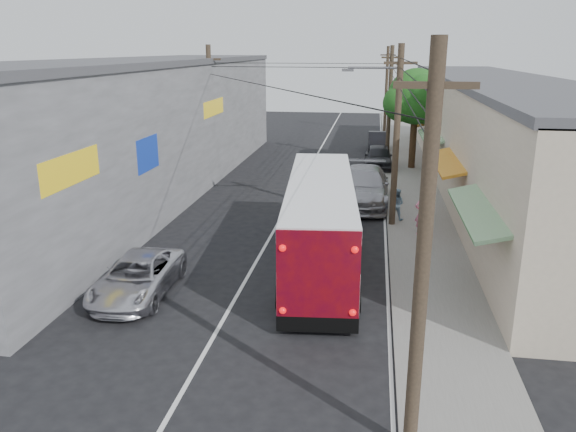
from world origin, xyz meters
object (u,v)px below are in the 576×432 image
object	(u,v)px
parked_car_mid	(379,157)
parked_car_far	(378,142)
pedestrian_near	(423,213)
coach_bus	(320,222)
parked_suv	(363,186)
pedestrian_far	(396,204)
jeepney	(138,277)

from	to	relation	value
parked_car_mid	parked_car_far	bearing A→B (deg)	89.41
parked_car_far	pedestrian_near	distance (m)	21.30
coach_bus	parked_suv	world-z (taller)	coach_bus
coach_bus	parked_car_far	distance (m)	25.14
coach_bus	parked_suv	xyz separation A→B (m)	(1.40, 8.86, -0.74)
parked_car_mid	pedestrian_near	bearing A→B (deg)	-83.36
parked_car_far	pedestrian_far	xyz separation A→B (m)	(0.80, -19.11, 0.13)
jeepney	parked_car_mid	xyz separation A→B (m)	(7.80, 21.80, 0.13)
jeepney	parked_car_mid	bearing A→B (deg)	68.46
parked_suv	parked_car_mid	world-z (taller)	parked_suv
parked_car_far	pedestrian_near	xyz separation A→B (m)	(1.82, -21.22, 0.34)
parked_car_mid	parked_car_far	world-z (taller)	parked_car_mid
pedestrian_far	jeepney	bearing A→B (deg)	67.54
coach_bus	parked_car_mid	bearing A→B (deg)	78.14
parked_suv	parked_car_far	size ratio (longest dim) A/B	1.45
parked_suv	pedestrian_far	bearing A→B (deg)	-60.58
pedestrian_near	pedestrian_far	distance (m)	2.36
jeepney	parked_car_far	bearing A→B (deg)	72.92
pedestrian_far	coach_bus	bearing A→B (deg)	82.68
coach_bus	parked_suv	size ratio (longest dim) A/B	1.77
parked_car_far	pedestrian_far	distance (m)	19.13
parked_car_far	parked_car_mid	bearing A→B (deg)	-92.04
pedestrian_near	pedestrian_far	xyz separation A→B (m)	(-1.02, 2.11, -0.21)
jeepney	parked_car_mid	size ratio (longest dim) A/B	1.01
parked_suv	pedestrian_near	size ratio (longest dim) A/B	3.38
coach_bus	parked_car_far	world-z (taller)	coach_bus
jeepney	parked_car_far	world-z (taller)	parked_car_far
coach_bus	parked_suv	distance (m)	9.00
pedestrian_near	pedestrian_far	size ratio (longest dim) A/B	1.29
jeepney	parked_suv	size ratio (longest dim) A/B	0.72
coach_bus	pedestrian_far	distance (m)	6.68
parked_car_mid	coach_bus	bearing A→B (deg)	-97.49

